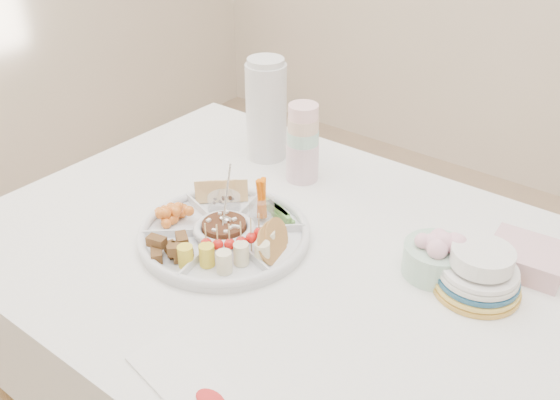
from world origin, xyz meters
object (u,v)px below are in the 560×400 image
Objects in this scene: dining_table at (305,381)px; plate_stack at (480,269)px; thermos at (266,108)px; party_tray at (224,232)px.

dining_table is 0.56m from plate_stack.
thermos is at bearing 163.90° from plate_stack.
party_tray is at bearing -161.78° from dining_table.
thermos is (-0.19, 0.38, 0.12)m from party_tray.
plate_stack is (0.33, 0.11, 0.43)m from dining_table.
thermos reaches higher than dining_table.
dining_table is 0.72m from thermos.
dining_table is at bearing 18.22° from party_tray.
plate_stack reaches higher than dining_table.
dining_table is 4.00× the size of party_tray.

